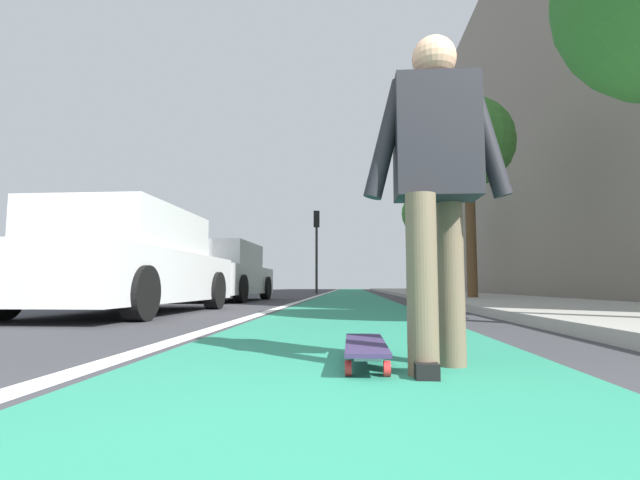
% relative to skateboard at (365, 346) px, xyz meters
% --- Properties ---
extents(ground_plane, '(80.00, 80.00, 0.00)m').
position_rel_skateboard_xyz_m(ground_plane, '(8.50, 0.10, -0.09)').
color(ground_plane, '#38383D').
extents(bike_lane_paint, '(56.00, 2.19, 0.00)m').
position_rel_skateboard_xyz_m(bike_lane_paint, '(22.50, 0.10, -0.09)').
color(bike_lane_paint, '#288466').
rests_on(bike_lane_paint, ground).
extents(lane_stripe_white, '(52.00, 0.16, 0.01)m').
position_rel_skateboard_xyz_m(lane_stripe_white, '(18.50, 1.35, -0.09)').
color(lane_stripe_white, silver).
rests_on(lane_stripe_white, ground).
extents(sidewalk_curb, '(52.00, 3.20, 0.11)m').
position_rel_skateboard_xyz_m(sidewalk_curb, '(16.50, -3.27, -0.04)').
color(sidewalk_curb, '#9E9B93').
rests_on(sidewalk_curb, ground).
extents(building_facade, '(40.00, 1.20, 13.37)m').
position_rel_skateboard_xyz_m(building_facade, '(20.50, -6.41, 6.59)').
color(building_facade, gray).
rests_on(building_facade, ground).
extents(skateboard, '(0.84, 0.20, 0.11)m').
position_rel_skateboard_xyz_m(skateboard, '(0.00, 0.00, 0.00)').
color(skateboard, red).
rests_on(skateboard, ground).
extents(skater_person, '(0.46, 0.72, 1.64)m').
position_rel_skateboard_xyz_m(skater_person, '(-0.15, -0.35, 0.84)').
color(skater_person, brown).
rests_on(skater_person, ground).
extents(parked_car_near, '(4.45, 1.95, 1.47)m').
position_rel_skateboard_xyz_m(parked_car_near, '(4.08, 3.24, 0.61)').
color(parked_car_near, silver).
rests_on(parked_car_near, ground).
extents(parked_car_mid, '(4.50, 2.09, 1.48)m').
position_rel_skateboard_xyz_m(parked_car_mid, '(9.60, 3.44, 0.62)').
color(parked_car_mid, silver).
rests_on(parked_car_mid, ground).
extents(traffic_light, '(0.33, 0.28, 4.05)m').
position_rel_skateboard_xyz_m(traffic_light, '(20.50, 1.75, 2.71)').
color(traffic_light, '#2D2D2D').
rests_on(traffic_light, ground).
extents(street_tree_mid, '(2.27, 2.27, 5.09)m').
position_rel_skateboard_xyz_m(street_tree_mid, '(9.28, -2.87, 3.83)').
color(street_tree_mid, brown).
rests_on(street_tree_mid, ground).
extents(street_tree_far, '(1.84, 1.84, 4.16)m').
position_rel_skateboard_xyz_m(street_tree_far, '(16.32, -2.87, 3.07)').
color(street_tree_far, brown).
rests_on(street_tree_far, ground).
extents(pedestrian_distant, '(0.45, 0.71, 1.62)m').
position_rel_skateboard_xyz_m(pedestrian_distant, '(10.94, -2.68, 0.83)').
color(pedestrian_distant, '#384260').
rests_on(pedestrian_distant, ground).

